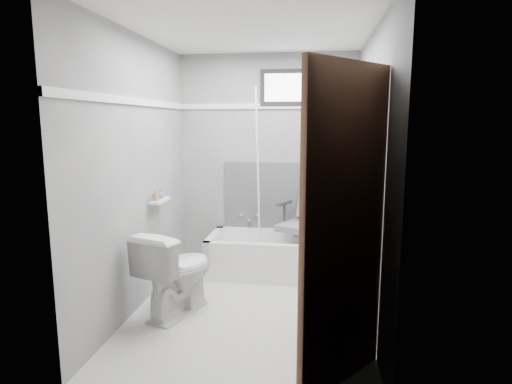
% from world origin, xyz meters
% --- Properties ---
extents(floor, '(2.60, 2.60, 0.00)m').
position_xyz_m(floor, '(0.00, 0.00, 0.00)').
color(floor, silver).
rests_on(floor, ground).
extents(ceiling, '(2.60, 2.60, 0.00)m').
position_xyz_m(ceiling, '(0.00, 0.00, 2.40)').
color(ceiling, silver).
rests_on(ceiling, floor).
extents(wall_back, '(2.00, 0.02, 2.40)m').
position_xyz_m(wall_back, '(0.00, 1.30, 1.20)').
color(wall_back, slate).
rests_on(wall_back, floor).
extents(wall_front, '(2.00, 0.02, 2.40)m').
position_xyz_m(wall_front, '(0.00, -1.30, 1.20)').
color(wall_front, slate).
rests_on(wall_front, floor).
extents(wall_left, '(0.02, 2.60, 2.40)m').
position_xyz_m(wall_left, '(-1.00, 0.00, 1.20)').
color(wall_left, slate).
rests_on(wall_left, floor).
extents(wall_right, '(0.02, 2.60, 2.40)m').
position_xyz_m(wall_right, '(1.00, 0.00, 1.20)').
color(wall_right, slate).
rests_on(wall_right, floor).
extents(bathtub, '(1.50, 0.70, 0.42)m').
position_xyz_m(bathtub, '(0.15, 0.93, 0.21)').
color(bathtub, white).
rests_on(bathtub, floor).
extents(office_chair, '(0.73, 0.73, 0.94)m').
position_xyz_m(office_chair, '(0.43, 0.98, 0.59)').
color(office_chair, slate).
rests_on(office_chair, bathtub).
extents(toilet, '(0.65, 0.85, 0.74)m').
position_xyz_m(toilet, '(-0.62, -0.16, 0.37)').
color(toilet, white).
rests_on(toilet, floor).
extents(door, '(0.78, 0.78, 2.00)m').
position_xyz_m(door, '(0.98, -1.28, 1.00)').
color(door, '#563320').
rests_on(door, floor).
extents(window, '(0.66, 0.04, 0.40)m').
position_xyz_m(window, '(0.25, 1.29, 2.02)').
color(window, black).
rests_on(window, wall_back).
extents(backerboard, '(1.50, 0.02, 0.78)m').
position_xyz_m(backerboard, '(0.25, 1.29, 0.80)').
color(backerboard, '#4C4C4F').
rests_on(backerboard, wall_back).
extents(trim_back, '(2.00, 0.02, 0.06)m').
position_xyz_m(trim_back, '(0.00, 1.29, 1.82)').
color(trim_back, white).
rests_on(trim_back, wall_back).
extents(trim_left, '(0.02, 2.60, 0.06)m').
position_xyz_m(trim_left, '(-0.99, 0.00, 1.82)').
color(trim_left, white).
rests_on(trim_left, wall_left).
extents(pole, '(0.02, 0.40, 1.92)m').
position_xyz_m(pole, '(-0.08, 1.06, 1.05)').
color(pole, white).
rests_on(pole, bathtub).
extents(shelf, '(0.10, 0.32, 0.02)m').
position_xyz_m(shelf, '(-0.93, 0.32, 0.90)').
color(shelf, white).
rests_on(shelf, wall_left).
extents(soap_bottle_a, '(0.06, 0.06, 0.11)m').
position_xyz_m(soap_bottle_a, '(-0.94, 0.24, 0.97)').
color(soap_bottle_a, '#97734B').
rests_on(soap_bottle_a, shelf).
extents(soap_bottle_b, '(0.08, 0.08, 0.09)m').
position_xyz_m(soap_bottle_b, '(-0.94, 0.38, 0.96)').
color(soap_bottle_b, slate).
rests_on(soap_bottle_b, shelf).
extents(faucet, '(0.26, 0.10, 0.16)m').
position_xyz_m(faucet, '(-0.20, 1.27, 0.55)').
color(faucet, silver).
rests_on(faucet, wall_back).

